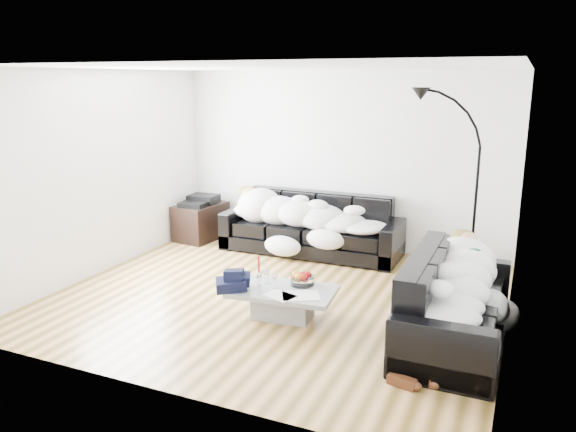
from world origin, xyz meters
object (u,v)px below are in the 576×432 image
at_px(coffee_table, 283,303).
at_px(sleeper_right, 458,277).
at_px(wine_glass_c, 275,281).
at_px(av_cabinet, 201,221).
at_px(candle_left, 259,269).
at_px(fruit_bowl, 302,278).
at_px(candle_right, 259,267).
at_px(wine_glass_a, 267,276).
at_px(sleeper_back, 310,211).
at_px(wine_glass_b, 261,279).
at_px(sofa_right, 457,299).
at_px(shoes, 413,379).
at_px(sofa_back, 311,224).
at_px(floor_lamp, 476,202).
at_px(stereo, 200,200).

bearing_deg(coffee_table, sleeper_right, 6.84).
relative_size(wine_glass_c, av_cabinet, 0.19).
distance_m(coffee_table, candle_left, 0.51).
relative_size(fruit_bowl, candle_right, 1.05).
bearing_deg(wine_glass_c, wine_glass_a, 146.89).
height_order(candle_left, av_cabinet, av_cabinet).
relative_size(sleeper_back, av_cabinet, 2.69).
bearing_deg(candle_left, wine_glass_b, -59.94).
xyz_separation_m(fruit_bowl, candle_left, (-0.52, 0.01, 0.03)).
xyz_separation_m(sofa_right, sleeper_back, (-2.31, 2.00, 0.22)).
bearing_deg(sofa_right, wine_glass_c, 96.48).
bearing_deg(sleeper_right, wine_glass_a, 93.39).
height_order(coffee_table, shoes, coffee_table).
bearing_deg(shoes, wine_glass_c, 178.00).
distance_m(sofa_right, fruit_bowl, 1.60).
relative_size(sofa_back, shoes, 6.37).
bearing_deg(sofa_right, av_cabinet, 63.89).
xyz_separation_m(sofa_right, sleeper_right, (0.00, -0.00, 0.22)).
bearing_deg(floor_lamp, candle_right, -157.88).
bearing_deg(av_cabinet, sofa_back, 7.00).
xyz_separation_m(coffee_table, floor_lamp, (1.71, 1.82, 0.89)).
distance_m(coffee_table, shoes, 1.75).
height_order(sleeper_right, wine_glass_a, sleeper_right).
bearing_deg(sofa_back, candle_right, -85.04).
bearing_deg(floor_lamp, av_cabinet, 158.55).
bearing_deg(coffee_table, candle_right, 151.68).
relative_size(sleeper_back, wine_glass_b, 14.56).
height_order(sofa_back, sofa_right, sofa_back).
bearing_deg(candle_left, candle_right, -132.13).
height_order(sleeper_back, sleeper_right, sleeper_back).
bearing_deg(sofa_right, wine_glass_a, 93.39).
height_order(sofa_right, candle_left, sofa_right).
xyz_separation_m(coffee_table, candle_right, (-0.38, 0.21, 0.28)).
bearing_deg(wine_glass_c, stereo, 136.12).
height_order(fruit_bowl, candle_left, candle_left).
relative_size(wine_glass_a, av_cabinet, 0.20).
bearing_deg(sleeper_back, av_cabinet, 178.61).
bearing_deg(coffee_table, stereo, 137.14).
distance_m(wine_glass_b, candle_right, 0.25).
distance_m(wine_glass_b, floor_lamp, 2.77).
relative_size(sofa_back, candle_left, 11.87).
bearing_deg(shoes, sofa_right, 102.95).
height_order(sleeper_right, fruit_bowl, sleeper_right).
xyz_separation_m(sofa_back, wine_glass_b, (0.30, -2.27, -0.03)).
xyz_separation_m(sofa_right, coffee_table, (-1.74, -0.21, -0.26)).
xyz_separation_m(sofa_back, av_cabinet, (-1.87, -0.00, -0.14)).
bearing_deg(sofa_back, fruit_bowl, -71.15).
relative_size(sleeper_back, shoes, 5.39).
relative_size(sofa_back, coffee_table, 2.36).
relative_size(fruit_bowl, wine_glass_a, 1.64).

